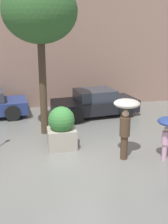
{
  "coord_description": "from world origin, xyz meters",
  "views": [
    {
      "loc": [
        -1.17,
        -8.02,
        4.0
      ],
      "look_at": [
        0.76,
        1.6,
        1.05
      ],
      "focal_mm": 45.0,
      "sensor_mm": 36.0,
      "label": 1
    }
  ],
  "objects_px": {
    "person_adult": "(126,115)",
    "street_tree": "(40,12)",
    "parked_car_near": "(95,103)",
    "planter_box": "(62,128)"
  },
  "relations": [
    {
      "from": "person_adult",
      "to": "street_tree",
      "type": "bearing_deg",
      "value": 71.69
    },
    {
      "from": "planter_box",
      "to": "street_tree",
      "type": "relative_size",
      "value": 0.26
    },
    {
      "from": "planter_box",
      "to": "parked_car_near",
      "type": "distance_m",
      "value": 4.02
    },
    {
      "from": "planter_box",
      "to": "parked_car_near",
      "type": "xyz_separation_m",
      "value": [
        2.0,
        3.48,
        -0.15
      ]
    },
    {
      "from": "planter_box",
      "to": "person_adult",
      "type": "distance_m",
      "value": 2.3
    },
    {
      "from": "person_adult",
      "to": "parked_car_near",
      "type": "relative_size",
      "value": 0.47
    },
    {
      "from": "street_tree",
      "to": "person_adult",
      "type": "bearing_deg",
      "value": -49.11
    },
    {
      "from": "street_tree",
      "to": "planter_box",
      "type": "bearing_deg",
      "value": -72.43
    },
    {
      "from": "parked_car_near",
      "to": "street_tree",
      "type": "height_order",
      "value": "street_tree"
    },
    {
      "from": "person_adult",
      "to": "parked_car_near",
      "type": "distance_m",
      "value": 4.72
    }
  ]
}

